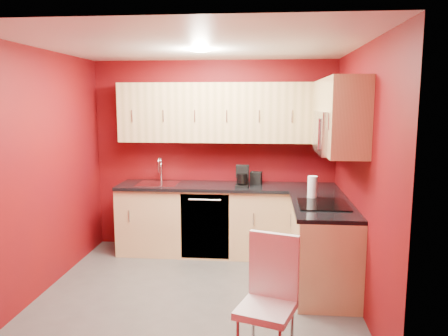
% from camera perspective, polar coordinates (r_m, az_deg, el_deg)
% --- Properties ---
extents(floor, '(3.20, 3.20, 0.00)m').
position_cam_1_polar(floor, '(4.75, -3.41, -15.81)').
color(floor, '#4E4B48').
rests_on(floor, ground).
extents(ceiling, '(3.20, 3.20, 0.00)m').
position_cam_1_polar(ceiling, '(4.35, -3.72, 15.70)').
color(ceiling, white).
rests_on(ceiling, wall_back).
extents(wall_back, '(3.20, 0.00, 3.20)m').
position_cam_1_polar(wall_back, '(5.85, -1.29, 1.65)').
color(wall_back, '#690A0A').
rests_on(wall_back, floor).
extents(wall_front, '(3.20, 0.00, 3.20)m').
position_cam_1_polar(wall_front, '(2.94, -8.10, -5.56)').
color(wall_front, '#690A0A').
rests_on(wall_front, floor).
extents(wall_left, '(0.00, 3.00, 3.00)m').
position_cam_1_polar(wall_left, '(4.89, -22.43, -0.41)').
color(wall_left, '#690A0A').
rests_on(wall_left, floor).
extents(wall_right, '(0.00, 3.00, 3.00)m').
position_cam_1_polar(wall_right, '(4.43, 17.37, -1.04)').
color(wall_right, '#690A0A').
rests_on(wall_right, floor).
extents(base_cabinets_back, '(2.80, 0.60, 0.87)m').
position_cam_1_polar(base_cabinets_back, '(5.70, 0.40, -6.91)').
color(base_cabinets_back, '#E1C781').
rests_on(base_cabinets_back, floor).
extents(base_cabinets_right, '(0.60, 1.30, 0.87)m').
position_cam_1_polar(base_cabinets_right, '(4.81, 12.76, -10.11)').
color(base_cabinets_right, '#E1C781').
rests_on(base_cabinets_right, floor).
extents(countertop_back, '(2.80, 0.63, 0.04)m').
position_cam_1_polar(countertop_back, '(5.58, 0.39, -2.44)').
color(countertop_back, black).
rests_on(countertop_back, base_cabinets_back).
extents(countertop_right, '(0.63, 1.27, 0.04)m').
position_cam_1_polar(countertop_right, '(4.67, 12.78, -4.87)').
color(countertop_right, black).
rests_on(countertop_right, base_cabinets_right).
extents(upper_cabinets_back, '(2.80, 0.35, 0.75)m').
position_cam_1_polar(upper_cabinets_back, '(5.61, 0.53, 7.24)').
color(upper_cabinets_back, tan).
rests_on(upper_cabinets_back, wall_back).
extents(upper_cabinets_right, '(0.35, 1.55, 0.75)m').
position_cam_1_polar(upper_cabinets_right, '(4.77, 14.55, 7.45)').
color(upper_cabinets_right, tan).
rests_on(upper_cabinets_right, wall_right).
extents(microwave, '(0.42, 0.76, 0.42)m').
position_cam_1_polar(microwave, '(4.53, 14.53, 4.52)').
color(microwave, silver).
rests_on(microwave, upper_cabinets_right).
extents(cooktop, '(0.50, 0.55, 0.01)m').
position_cam_1_polar(cooktop, '(4.63, 12.79, -4.67)').
color(cooktop, black).
rests_on(cooktop, countertop_right).
extents(sink, '(0.52, 0.42, 0.35)m').
position_cam_1_polar(sink, '(5.73, -8.59, -1.69)').
color(sink, silver).
rests_on(sink, countertop_back).
extents(dishwasher_front, '(0.60, 0.02, 0.82)m').
position_cam_1_polar(dishwasher_front, '(5.45, -2.51, -7.65)').
color(dishwasher_front, black).
rests_on(dishwasher_front, base_cabinets_back).
extents(downlight, '(0.20, 0.20, 0.01)m').
position_cam_1_polar(downlight, '(4.64, -3.12, 15.07)').
color(downlight, white).
rests_on(downlight, ceiling).
extents(coffee_maker, '(0.17, 0.22, 0.27)m').
position_cam_1_polar(coffee_maker, '(5.44, 2.37, -1.09)').
color(coffee_maker, black).
rests_on(coffee_maker, countertop_back).
extents(napkin_holder, '(0.16, 0.16, 0.15)m').
position_cam_1_polar(napkin_holder, '(5.66, 4.20, -1.30)').
color(napkin_holder, black).
rests_on(napkin_holder, countertop_back).
extents(paper_towel, '(0.16, 0.16, 0.25)m').
position_cam_1_polar(paper_towel, '(4.89, 11.47, -2.49)').
color(paper_towel, silver).
rests_on(paper_towel, countertop_right).
extents(dining_chair, '(0.50, 0.51, 0.97)m').
position_cam_1_polar(dining_chair, '(3.41, 5.51, -17.10)').
color(dining_chair, silver).
rests_on(dining_chair, floor).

